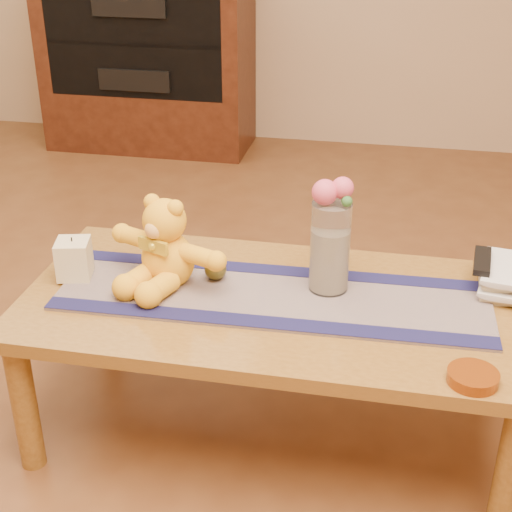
% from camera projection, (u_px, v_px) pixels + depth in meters
% --- Properties ---
extents(floor, '(5.50, 5.50, 0.00)m').
position_uv_depth(floor, '(272.00, 426.00, 2.28)').
color(floor, '#5B341A').
rests_on(floor, ground).
extents(coffee_table_top, '(1.40, 0.70, 0.04)m').
position_uv_depth(coffee_table_top, '(274.00, 305.00, 2.08)').
color(coffee_table_top, brown).
rests_on(coffee_table_top, floor).
extents(table_leg_fl, '(0.07, 0.07, 0.41)m').
position_uv_depth(table_leg_fl, '(25.00, 405.00, 2.04)').
color(table_leg_fl, brown).
rests_on(table_leg_fl, floor).
extents(table_leg_fr, '(0.07, 0.07, 0.41)m').
position_uv_depth(table_leg_fr, '(509.00, 471.00, 1.82)').
color(table_leg_fr, brown).
rests_on(table_leg_fr, floor).
extents(table_leg_bl, '(0.07, 0.07, 0.41)m').
position_uv_depth(table_leg_bl, '(104.00, 300.00, 2.55)').
color(table_leg_bl, brown).
rests_on(table_leg_bl, floor).
extents(table_leg_br, '(0.07, 0.07, 0.41)m').
position_uv_depth(table_leg_br, '(491.00, 341.00, 2.32)').
color(table_leg_br, brown).
rests_on(table_leg_br, floor).
extents(persian_runner, '(1.21, 0.38, 0.01)m').
position_uv_depth(persian_runner, '(273.00, 296.00, 2.08)').
color(persian_runner, '#181C43').
rests_on(persian_runner, coffee_table_top).
extents(runner_border_near, '(1.20, 0.09, 0.00)m').
position_uv_depth(runner_border_near, '(264.00, 322.00, 1.95)').
color(runner_border_near, '#161642').
rests_on(runner_border_near, persian_runner).
extents(runner_border_far, '(1.20, 0.09, 0.00)m').
position_uv_depth(runner_border_far, '(280.00, 270.00, 2.20)').
color(runner_border_far, '#161642').
rests_on(runner_border_far, persian_runner).
extents(teddy_bear, '(0.44, 0.41, 0.24)m').
position_uv_depth(teddy_bear, '(167.00, 242.00, 2.10)').
color(teddy_bear, yellow).
rests_on(teddy_bear, persian_runner).
extents(pillar_candle, '(0.11, 0.11, 0.11)m').
position_uv_depth(pillar_candle, '(74.00, 259.00, 2.15)').
color(pillar_candle, beige).
rests_on(pillar_candle, persian_runner).
extents(candle_wick, '(0.00, 0.00, 0.01)m').
position_uv_depth(candle_wick, '(72.00, 239.00, 2.12)').
color(candle_wick, black).
rests_on(candle_wick, pillar_candle).
extents(glass_vase, '(0.11, 0.11, 0.26)m').
position_uv_depth(glass_vase, '(330.00, 247.00, 2.05)').
color(glass_vase, silver).
rests_on(glass_vase, persian_runner).
extents(potpourri_fill, '(0.09, 0.09, 0.18)m').
position_uv_depth(potpourri_fill, '(329.00, 260.00, 2.07)').
color(potpourri_fill, beige).
rests_on(potpourri_fill, glass_vase).
extents(rose_left, '(0.07, 0.07, 0.07)m').
position_uv_depth(rose_left, '(325.00, 192.00, 1.97)').
color(rose_left, '#D44A66').
rests_on(rose_left, glass_vase).
extents(rose_right, '(0.06, 0.06, 0.06)m').
position_uv_depth(rose_right, '(343.00, 188.00, 1.97)').
color(rose_right, '#D44A66').
rests_on(rose_right, glass_vase).
extents(blue_flower_back, '(0.04, 0.04, 0.04)m').
position_uv_depth(blue_flower_back, '(338.00, 189.00, 2.01)').
color(blue_flower_back, '#4A4FA1').
rests_on(blue_flower_back, glass_vase).
extents(blue_flower_side, '(0.04, 0.04, 0.04)m').
position_uv_depth(blue_flower_side, '(322.00, 193.00, 2.01)').
color(blue_flower_side, '#4A4FA1').
rests_on(blue_flower_side, glass_vase).
extents(leaf_sprig, '(0.03, 0.03, 0.03)m').
position_uv_depth(leaf_sprig, '(347.00, 201.00, 1.96)').
color(leaf_sprig, '#33662D').
rests_on(leaf_sprig, glass_vase).
extents(bronze_ball, '(0.08, 0.08, 0.06)m').
position_uv_depth(bronze_ball, '(215.00, 269.00, 2.15)').
color(bronze_ball, '#504B1A').
rests_on(bronze_ball, persian_runner).
extents(book_bottom, '(0.18, 0.23, 0.02)m').
position_uv_depth(book_bottom, '(479.00, 282.00, 2.14)').
color(book_bottom, beige).
rests_on(book_bottom, coffee_table_top).
extents(book_lower, '(0.20, 0.25, 0.02)m').
position_uv_depth(book_lower, '(481.00, 277.00, 2.12)').
color(book_lower, beige).
rests_on(book_lower, book_bottom).
extents(book_upper, '(0.17, 0.22, 0.02)m').
position_uv_depth(book_upper, '(478.00, 270.00, 2.12)').
color(book_upper, beige).
rests_on(book_upper, book_lower).
extents(book_top, '(0.20, 0.25, 0.02)m').
position_uv_depth(book_top, '(483.00, 265.00, 2.11)').
color(book_top, beige).
rests_on(book_top, book_upper).
extents(tv_remote, '(0.06, 0.16, 0.02)m').
position_uv_depth(tv_remote, '(482.00, 261.00, 2.09)').
color(tv_remote, black).
rests_on(tv_remote, book_top).
extents(amber_dish, '(0.15, 0.15, 0.03)m').
position_uv_depth(amber_dish, '(473.00, 377.00, 1.73)').
color(amber_dish, '#BF5914').
rests_on(amber_dish, coffee_table_top).
extents(media_cabinet, '(1.20, 0.50, 1.10)m').
position_uv_depth(media_cabinet, '(148.00, 55.00, 4.40)').
color(media_cabinet, black).
rests_on(media_cabinet, floor).
extents(cabinet_cavity, '(1.02, 0.03, 0.61)m').
position_uv_depth(cabinet_cavity, '(133.00, 44.00, 4.14)').
color(cabinet_cavity, black).
rests_on(cabinet_cavity, media_cabinet).
extents(cabinet_shelf, '(1.02, 0.20, 0.02)m').
position_uv_depth(cabinet_shelf, '(138.00, 41.00, 4.22)').
color(cabinet_shelf, black).
rests_on(cabinet_shelf, media_cabinet).
extents(stereo_upper, '(0.42, 0.28, 0.10)m').
position_uv_depth(stereo_upper, '(137.00, 4.00, 4.14)').
color(stereo_upper, black).
rests_on(stereo_upper, media_cabinet).
extents(stereo_lower, '(0.42, 0.28, 0.12)m').
position_uv_depth(stereo_lower, '(142.00, 75.00, 4.33)').
color(stereo_lower, black).
rests_on(stereo_lower, media_cabinet).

